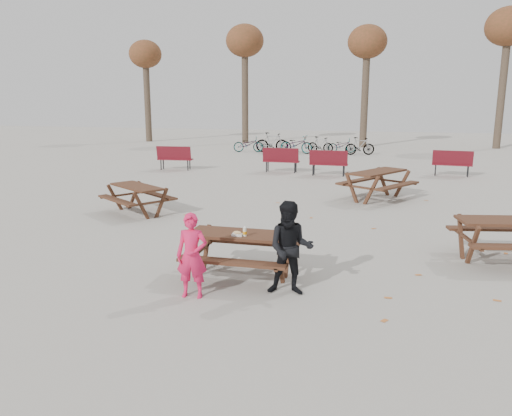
% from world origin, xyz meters
% --- Properties ---
extents(ground, '(80.00, 80.00, 0.00)m').
position_xyz_m(ground, '(0.00, 0.00, 0.00)').
color(ground, gray).
rests_on(ground, ground).
extents(main_picnic_table, '(1.80, 1.45, 0.78)m').
position_xyz_m(main_picnic_table, '(0.00, 0.00, 0.59)').
color(main_picnic_table, '#382014').
rests_on(main_picnic_table, ground).
extents(food_tray, '(0.18, 0.11, 0.03)m').
position_xyz_m(food_tray, '(-0.02, -0.18, 0.79)').
color(food_tray, silver).
rests_on(food_tray, main_picnic_table).
extents(bread_roll, '(0.14, 0.06, 0.05)m').
position_xyz_m(bread_roll, '(-0.02, -0.18, 0.83)').
color(bread_roll, tan).
rests_on(bread_roll, food_tray).
extents(soda_bottle, '(0.07, 0.07, 0.17)m').
position_xyz_m(soda_bottle, '(0.10, -0.17, 0.85)').
color(soda_bottle, silver).
rests_on(soda_bottle, main_picnic_table).
extents(child, '(0.52, 0.38, 1.33)m').
position_xyz_m(child, '(-0.49, -1.05, 0.66)').
color(child, '#E31C50').
rests_on(child, ground).
extents(adult, '(0.79, 0.65, 1.49)m').
position_xyz_m(adult, '(0.95, -0.57, 0.75)').
color(adult, black).
rests_on(adult, ground).
extents(picnic_table_east, '(2.15, 1.86, 0.82)m').
position_xyz_m(picnic_table_east, '(4.66, 2.01, 0.41)').
color(picnic_table_east, '#382014').
rests_on(picnic_table_east, ground).
extents(picnic_table_north, '(2.24, 2.15, 0.76)m').
position_xyz_m(picnic_table_north, '(-4.02, 3.96, 0.38)').
color(picnic_table_north, '#382014').
rests_on(picnic_table_north, ground).
extents(picnic_table_far, '(2.47, 2.60, 0.88)m').
position_xyz_m(picnic_table_far, '(2.16, 7.48, 0.44)').
color(picnic_table_far, '#382014').
rests_on(picnic_table_far, ground).
extents(park_bench_row, '(12.93, 1.67, 1.03)m').
position_xyz_m(park_bench_row, '(-0.77, 12.35, 0.52)').
color(park_bench_row, maroon).
rests_on(park_bench_row, ground).
extents(bicycle_row, '(7.99, 1.87, 1.11)m').
position_xyz_m(bicycle_row, '(-2.31, 20.03, 0.48)').
color(bicycle_row, black).
rests_on(bicycle_row, ground).
extents(tree_row, '(32.17, 3.52, 8.26)m').
position_xyz_m(tree_row, '(0.90, 25.15, 6.19)').
color(tree_row, '#382B21').
rests_on(tree_row, ground).
extents(fallen_leaves, '(11.00, 11.00, 0.01)m').
position_xyz_m(fallen_leaves, '(0.50, 2.50, 0.00)').
color(fallen_leaves, '#BC672D').
rests_on(fallen_leaves, ground).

